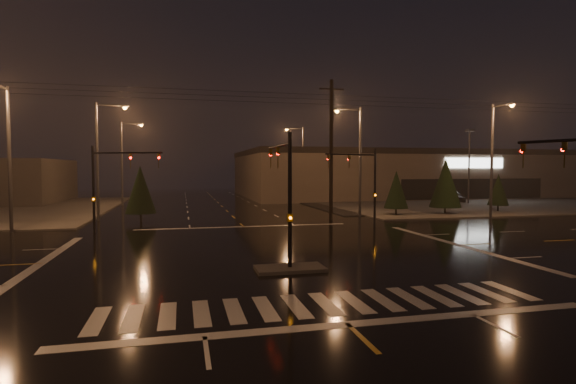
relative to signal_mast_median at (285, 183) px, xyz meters
name	(u,v)px	position (x,y,z in m)	size (l,w,h in m)	color
ground	(272,253)	(0.00, 3.07, -3.75)	(140.00, 140.00, 0.00)	black
sidewalk_ne	(450,201)	(30.00, 33.07, -3.69)	(36.00, 36.00, 0.12)	#484640
median_island	(290,268)	(0.00, -0.93, -3.68)	(3.00, 1.60, 0.15)	#484640
crosswalk	(326,304)	(0.00, -5.93, -3.75)	(15.00, 2.60, 0.01)	beige
stop_bar_near	(348,324)	(0.00, -7.93, -3.75)	(16.00, 0.50, 0.01)	beige
stop_bar_far	(244,227)	(0.00, 14.07, -3.75)	(16.00, 0.50, 0.01)	beige
parking_lot	(492,202)	(35.00, 31.07, -3.71)	(50.00, 24.00, 0.08)	black
retail_building	(421,172)	(35.00, 49.06, 0.09)	(60.20, 28.30, 7.20)	#6B5B4D
signal_mast_median	(285,183)	(0.00, 0.00, 0.00)	(0.25, 4.59, 6.00)	black
signal_mast_ne	(365,177)	(9.50, 13.21, 0.04)	(4.84, 1.86, 6.00)	black
signal_mast_nw	(108,178)	(-9.50, 13.21, 0.04)	(4.84, 1.86, 6.00)	black
streetlight_1	(101,152)	(-11.18, 21.07, 2.05)	(2.77, 0.32, 10.00)	#38383A
streetlight_2	(124,157)	(-11.18, 37.07, 2.05)	(2.77, 0.32, 10.00)	#38383A
streetlight_3	(357,154)	(11.18, 19.07, 2.05)	(2.77, 0.32, 10.00)	#38383A
streetlight_4	(301,158)	(11.18, 39.07, 2.05)	(2.77, 0.32, 10.00)	#38383A
streetlight_5	(7,148)	(-16.00, 14.26, 2.05)	(0.32, 2.77, 10.00)	#38383A
streetlight_6	(494,153)	(22.00, 14.26, 2.05)	(0.32, 2.77, 10.00)	#38383A
utility_pole_1	(331,149)	(8.00, 17.07, 2.38)	(2.20, 0.32, 12.00)	black
conifer_0	(396,189)	(15.05, 18.86, -1.29)	(2.26, 2.26, 4.24)	black
conifer_1	(446,183)	(20.16, 18.76, -0.71)	(3.00, 3.00, 5.38)	black
conifer_2	(498,189)	(26.71, 19.58, -1.45)	(2.05, 2.05, 3.91)	black
conifer_3	(140,190)	(-7.90, 19.36, -1.07)	(2.53, 2.53, 4.66)	black
car_parked	(451,196)	(29.64, 32.12, -2.92)	(1.96, 4.87, 1.66)	black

